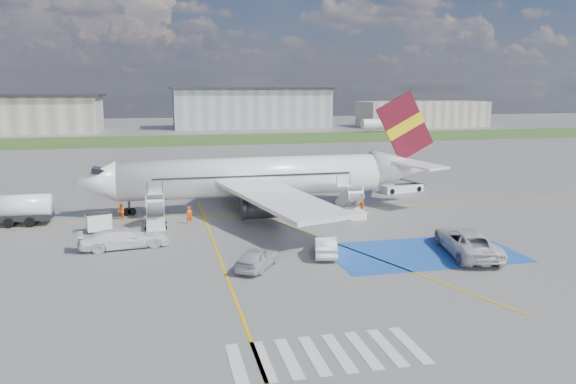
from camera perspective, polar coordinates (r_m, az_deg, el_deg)
name	(u,v)px	position (r m, az deg, el deg)	size (l,w,h in m)	color
ground	(281,247)	(43.88, -0.69, -5.59)	(400.00, 400.00, 0.00)	#60605E
grass_strip	(196,140)	(137.03, -9.29, 5.27)	(400.00, 30.00, 0.01)	#2D4C1E
taxiway_line_main	(255,214)	(55.30, -3.36, -2.22)	(120.00, 0.20, 0.01)	gold
taxiway_line_cross	(235,298)	(33.71, -5.43, -10.68)	(0.20, 60.00, 0.01)	gold
taxiway_line_diag	(255,214)	(55.30, -3.36, -2.22)	(0.20, 60.00, 0.01)	gold
staging_box	(423,253)	(43.51, 13.53, -6.02)	(14.00, 8.00, 0.01)	#1B4DA4
crosswalk	(327,354)	(27.16, 3.94, -16.10)	(9.00, 4.00, 0.01)	silver
terminal_centre	(251,108)	(178.67, -3.76, 8.49)	(48.00, 18.00, 12.00)	gray
terminal_east	(422,114)	(189.08, 13.44, 7.73)	(40.00, 16.00, 8.00)	gray
airliner	(266,176)	(56.87, -2.25, 1.62)	(36.81, 32.95, 11.92)	white
airstairs_fwd	(156,220)	(51.21, -13.28, -2.81)	(1.90, 5.20, 3.60)	white
airstairs_aft	(353,210)	(54.29, 6.64, -1.84)	(1.90, 5.20, 3.60)	white
fuel_tanker	(4,213)	(56.31, -26.85, -1.90)	(8.29, 2.76, 2.79)	black
gpu_cart	(99,223)	(50.89, -18.69, -3.02)	(2.29, 1.81, 1.68)	white
belt_loader	(402,188)	(68.24, 11.49, 0.37)	(5.74, 2.98, 1.66)	white
car_silver_a	(257,258)	(38.58, -3.16, -6.71)	(1.78, 4.44, 1.51)	#ACAFB4
car_silver_b	(325,245)	(41.65, 3.80, -5.43)	(1.57, 4.51, 1.49)	silver
van_white_a	(467,237)	(43.93, 17.70, -4.40)	(3.05, 6.61, 2.48)	silver
van_white_b	(124,235)	(45.13, -16.33, -4.26)	(2.07, 5.08, 1.99)	white
crew_fwd	(189,215)	(51.85, -9.98, -2.30)	(0.59, 0.39, 1.62)	#EC570C
crew_nose	(121,211)	(54.98, -16.60, -1.88)	(0.77, 0.60, 1.58)	#FF5F0D
crew_aft	(362,206)	(55.51, 7.54, -1.40)	(0.94, 0.39, 1.60)	orange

